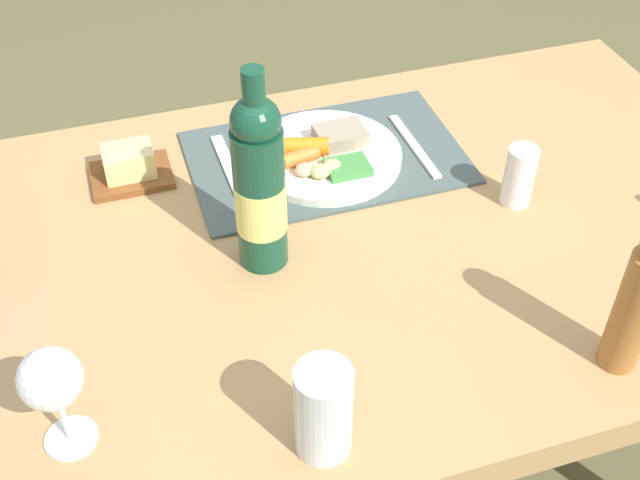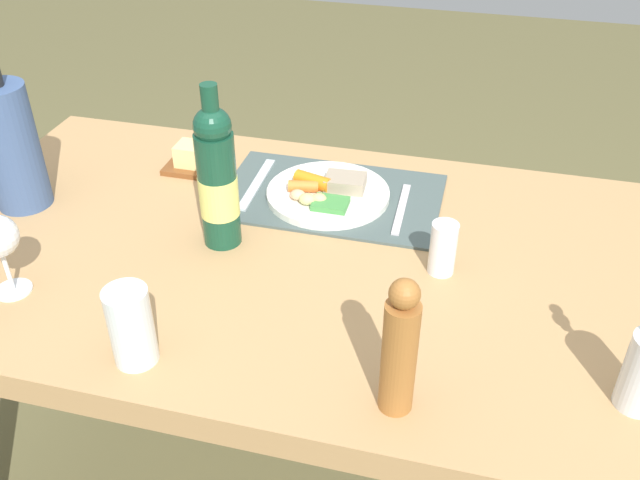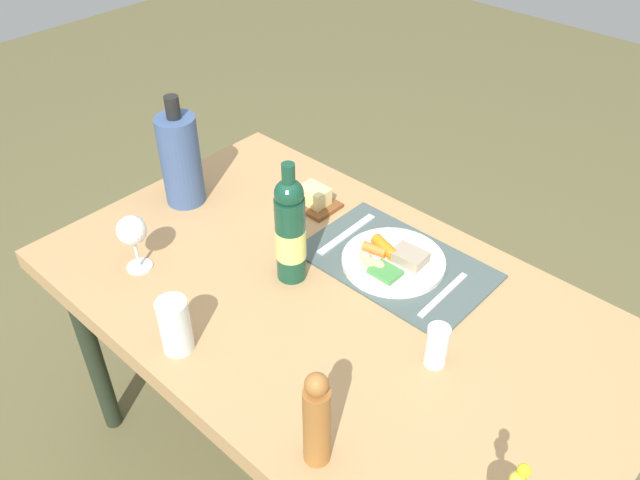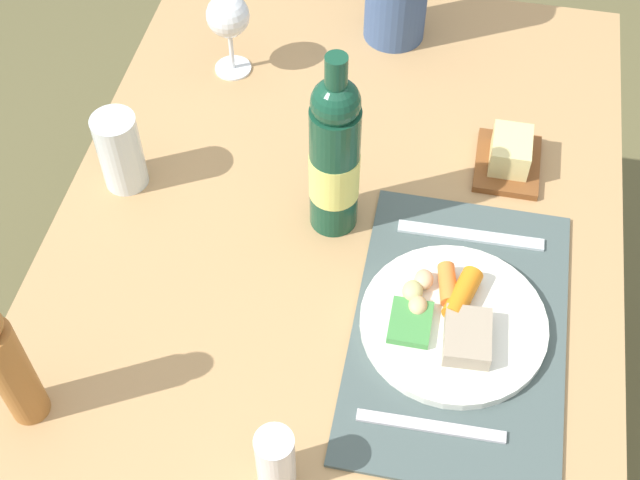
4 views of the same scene
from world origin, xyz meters
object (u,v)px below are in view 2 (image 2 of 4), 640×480
butter_dish (196,159)px  pepper_mill (400,350)px  salt_shaker (443,250)px  water_tumbler (132,330)px  wine_bottle (217,179)px  dining_table (287,274)px  cooler_bottle (11,145)px  fork (401,209)px  dinner_plate (327,192)px  knife (257,184)px

butter_dish → pepper_mill: bearing=133.5°
salt_shaker → water_tumbler: size_ratio=0.76×
wine_bottle → water_tumbler: size_ratio=2.40×
dining_table → pepper_mill: bearing=128.2°
cooler_bottle → pepper_mill: bearing=157.1°
fork → wine_bottle: bearing=29.0°
dining_table → salt_shaker: salt_shaker is taller
dinner_plate → fork: bearing=176.5°
wine_bottle → knife: bearing=-89.5°
fork → cooler_bottle: 0.78m
dinner_plate → cooler_bottle: (0.60, 0.17, 0.11)m
dining_table → dinner_plate: bearing=-100.2°
knife → wine_bottle: wine_bottle is taller
salt_shaker → pepper_mill: size_ratio=0.45×
dining_table → butter_dish: butter_dish is taller
cooler_bottle → pepper_mill: size_ratio=1.41×
water_tumbler → pepper_mill: 0.40m
dinner_plate → pepper_mill: pepper_mill is taller
dining_table → butter_dish: bearing=-40.6°
knife → pepper_mill: bearing=124.9°
dining_table → fork: (-0.19, -0.18, 0.07)m
fork → salt_shaker: salt_shaker is taller
dining_table → water_tumbler: (0.14, 0.34, 0.12)m
water_tumbler → cooler_bottle: bearing=-39.7°
knife → salt_shaker: 0.46m
knife → butter_dish: 0.16m
pepper_mill → wine_bottle: bearing=-40.1°
fork → pepper_mill: pepper_mill is taller
dining_table → fork: size_ratio=7.46×
wine_bottle → salt_shaker: bearing=-179.6°
salt_shaker → dining_table: bearing=-0.9°
dining_table → wine_bottle: (0.12, 0.01, 0.20)m
cooler_bottle → knife: bearing=-158.0°
cooler_bottle → water_tumbler: (-0.43, 0.36, -0.08)m
fork → dinner_plate: bearing=-4.9°
butter_dish → wine_bottle: bearing=122.6°
dinner_plate → wine_bottle: bearing=50.9°
salt_shaker → cooler_bottle: (0.86, -0.02, 0.08)m
wine_bottle → cooler_bottle: same height
knife → cooler_bottle: (0.44, 0.18, 0.12)m
fork → cooler_bottle: bearing=10.3°
dinner_plate → butter_dish: (0.32, -0.06, 0.01)m
dinner_plate → salt_shaker: salt_shaker is taller
salt_shaker → water_tumbler: bearing=38.0°
salt_shaker → cooler_bottle: 0.86m
dining_table → fork: fork is taller
fork → pepper_mill: 0.52m
dining_table → cooler_bottle: size_ratio=4.47×
knife → dinner_plate: bearing=174.5°
butter_dish → water_tumbler: 0.60m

